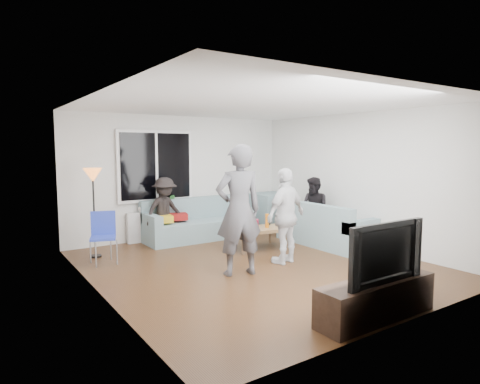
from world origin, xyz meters
TOP-DOWN VIEW (x-y plane):
  - floor at (0.00, 0.00)m, footprint 5.00×5.50m
  - ceiling at (0.00, 0.00)m, footprint 5.00×5.50m
  - wall_back at (0.00, 2.77)m, footprint 5.00×0.04m
  - wall_front at (0.00, -2.77)m, footprint 5.00×0.04m
  - wall_left at (-2.52, 0.00)m, footprint 0.04×5.50m
  - wall_right at (2.52, 0.00)m, footprint 0.04×5.50m
  - window_frame at (-0.60, 2.69)m, footprint 1.62×0.06m
  - window_glass at (-0.60, 2.65)m, footprint 1.50×0.02m
  - window_mullion at (-0.60, 2.64)m, footprint 0.05×0.03m
  - radiator at (-0.60, 2.65)m, footprint 1.30×0.12m
  - potted_plant at (-0.31, 2.62)m, footprint 0.21×0.19m
  - vase at (-0.93, 2.62)m, footprint 0.21×0.21m
  - sofa_back_section at (0.16, 2.27)m, footprint 2.30×0.85m
  - sofa_right_section at (2.02, 0.43)m, footprint 2.00×0.85m
  - sofa_corner at (2.11, 2.27)m, footprint 0.85×0.85m
  - cushion_yellow at (-0.67, 2.25)m, footprint 0.42×0.37m
  - cushion_red at (-0.28, 2.33)m, footprint 0.43×0.39m
  - coffee_table at (0.69, 0.89)m, footprint 1.20×0.82m
  - pitcher at (0.64, 0.91)m, footprint 0.17×0.17m
  - side_chair at (-2.05, 1.46)m, footprint 0.51×0.51m
  - floor_lamp at (-2.05, 1.98)m, footprint 0.32×0.32m
  - player_left at (-0.51, -0.27)m, footprint 0.81×0.62m
  - player_right at (0.50, -0.17)m, footprint 1.00×0.61m
  - spectator_right at (2.02, 0.73)m, footprint 0.57×0.70m
  - spectator_back at (-0.59, 2.30)m, footprint 0.94×0.66m
  - tv_console at (-0.13, -2.50)m, footprint 1.60×0.40m
  - television at (-0.13, -2.50)m, footprint 1.17×0.15m
  - bottle_e at (1.07, 1.03)m, footprint 0.07×0.07m
  - bottle_d at (0.86, 0.81)m, footprint 0.07×0.07m
  - bottle_c at (0.71, 1.03)m, footprint 0.07×0.07m
  - bottle_a at (0.36, 0.99)m, footprint 0.07×0.07m

SIDE VIEW (x-z plane):
  - floor at x=0.00m, z-range -0.04..0.00m
  - coffee_table at x=0.69m, z-range 0.00..0.40m
  - tv_console at x=-0.13m, z-range 0.00..0.44m
  - radiator at x=-0.60m, z-range 0.00..0.62m
  - sofa_back_section at x=0.16m, z-range 0.00..0.85m
  - sofa_right_section at x=2.02m, z-range 0.00..0.85m
  - sofa_corner at x=2.11m, z-range 0.00..0.85m
  - side_chair at x=-2.05m, z-range 0.00..0.86m
  - pitcher at x=0.64m, z-range 0.40..0.57m
  - bottle_a at x=0.36m, z-range 0.40..0.61m
  - bottle_e at x=1.07m, z-range 0.40..0.62m
  - cushion_yellow at x=-0.67m, z-range 0.44..0.58m
  - cushion_red at x=-0.28m, z-range 0.45..0.57m
  - bottle_c at x=0.71m, z-range 0.40..0.62m
  - bottle_d at x=0.86m, z-range 0.40..0.67m
  - spectator_right at x=2.02m, z-range 0.00..1.33m
  - spectator_back at x=-0.59m, z-range 0.00..1.34m
  - vase at x=-0.93m, z-range 0.62..0.81m
  - television at x=-0.13m, z-range 0.44..1.11m
  - floor_lamp at x=-2.05m, z-range 0.00..1.56m
  - potted_plant at x=-0.31m, z-range 0.62..0.94m
  - player_right at x=0.50m, z-range 0.00..1.59m
  - player_left at x=-0.51m, z-range 0.00..1.97m
  - wall_back at x=0.00m, z-range 0.00..2.60m
  - wall_front at x=0.00m, z-range 0.00..2.60m
  - wall_left at x=-2.52m, z-range 0.00..2.60m
  - wall_right at x=2.52m, z-range 0.00..2.60m
  - window_frame at x=-0.60m, z-range 0.81..2.29m
  - window_glass at x=-0.60m, z-range 0.88..2.23m
  - window_mullion at x=-0.60m, z-range 0.88..2.23m
  - ceiling at x=0.00m, z-range 2.60..2.64m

